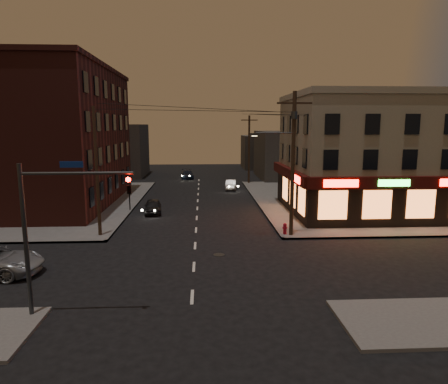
{
  "coord_description": "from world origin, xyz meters",
  "views": [
    {
      "loc": [
        0.53,
        -21.49,
        7.86
      ],
      "look_at": [
        2.04,
        6.31,
        3.2
      ],
      "focal_mm": 32.0,
      "sensor_mm": 36.0,
      "label": 1
    }
  ],
  "objects": [
    {
      "name": "fire_hydrant",
      "position": [
        6.4,
        6.0,
        0.6
      ],
      "size": [
        0.36,
        0.36,
        0.82
      ],
      "rotation": [
        0.0,
        0.0,
        -0.1
      ],
      "color": "maroon",
      "rests_on": "sidewalk_ne"
    },
    {
      "name": "utility_pole_west",
      "position": [
        -6.8,
        6.5,
        4.65
      ],
      "size": [
        0.24,
        0.24,
        9.0
      ],
      "primitive_type": "cylinder",
      "color": "#382619",
      "rests_on": "sidewalk_nw"
    },
    {
      "name": "pizza_building",
      "position": [
        15.93,
        13.43,
        5.35
      ],
      "size": [
        15.85,
        12.85,
        10.5
      ],
      "color": "gray",
      "rests_on": "sidewalk_ne"
    },
    {
      "name": "bg_building_ne_b",
      "position": [
        12.0,
        52.0,
        3.0
      ],
      "size": [
        8.0,
        8.0,
        6.0
      ],
      "primitive_type": "cube",
      "color": "#3F3D3A",
      "rests_on": "ground"
    },
    {
      "name": "traffic_signal",
      "position": [
        -5.57,
        -5.6,
        4.16
      ],
      "size": [
        4.49,
        0.32,
        6.47
      ],
      "color": "#333538",
      "rests_on": "ground"
    },
    {
      "name": "bg_building_nw",
      "position": [
        -13.0,
        42.0,
        4.0
      ],
      "size": [
        9.0,
        10.0,
        8.0
      ],
      "primitive_type": "cube",
      "color": "#3F3D3A",
      "rests_on": "ground"
    },
    {
      "name": "bg_building_ne_a",
      "position": [
        14.0,
        38.0,
        3.5
      ],
      "size": [
        10.0,
        12.0,
        7.0
      ],
      "primitive_type": "cube",
      "color": "#3F3D3A",
      "rests_on": "ground"
    },
    {
      "name": "sedan_near",
      "position": [
        -3.97,
        14.09,
        0.63
      ],
      "size": [
        1.84,
        3.81,
        1.25
      ],
      "primitive_type": "imported",
      "rotation": [
        0.0,
        0.0,
        0.1
      ],
      "color": "black",
      "rests_on": "ground"
    },
    {
      "name": "brick_apartment",
      "position": [
        -14.5,
        19.0,
        6.65
      ],
      "size": [
        12.0,
        20.0,
        13.0
      ],
      "primitive_type": "cube",
      "color": "#4B1D18",
      "rests_on": "sidewalk_nw"
    },
    {
      "name": "utility_pole_far",
      "position": [
        6.8,
        32.0,
        4.65
      ],
      "size": [
        0.26,
        0.26,
        9.0
      ],
      "primitive_type": "cylinder",
      "color": "#382619",
      "rests_on": "sidewalk_ne"
    },
    {
      "name": "sidewalk_ne",
      "position": [
        18.0,
        19.0,
        0.07
      ],
      "size": [
        24.0,
        28.0,
        0.15
      ],
      "primitive_type": "cube",
      "color": "#514F4C",
      "rests_on": "ground"
    },
    {
      "name": "sedan_far",
      "position": [
        -1.73,
        37.98,
        0.62
      ],
      "size": [
        2.08,
        4.38,
        1.23
      ],
      "primitive_type": "imported",
      "rotation": [
        0.0,
        0.0,
        0.09
      ],
      "color": "black",
      "rests_on": "ground"
    },
    {
      "name": "ground",
      "position": [
        0.0,
        0.0,
        0.0
      ],
      "size": [
        120.0,
        120.0,
        0.0
      ],
      "primitive_type": "plane",
      "color": "black",
      "rests_on": "ground"
    },
    {
      "name": "utility_pole_main",
      "position": [
        6.68,
        5.8,
        5.76
      ],
      "size": [
        4.2,
        0.44,
        10.0
      ],
      "color": "#382619",
      "rests_on": "sidewalk_ne"
    },
    {
      "name": "sidewalk_nw",
      "position": [
        -18.0,
        19.0,
        0.07
      ],
      "size": [
        24.0,
        28.0,
        0.15
      ],
      "primitive_type": "cube",
      "color": "#514F4C",
      "rests_on": "ground"
    },
    {
      "name": "sedan_mid",
      "position": [
        4.04,
        27.35,
        0.59
      ],
      "size": [
        1.62,
        3.72,
        1.19
      ],
      "primitive_type": "imported",
      "rotation": [
        0.0,
        0.0,
        -0.1
      ],
      "color": "gray",
      "rests_on": "ground"
    }
  ]
}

